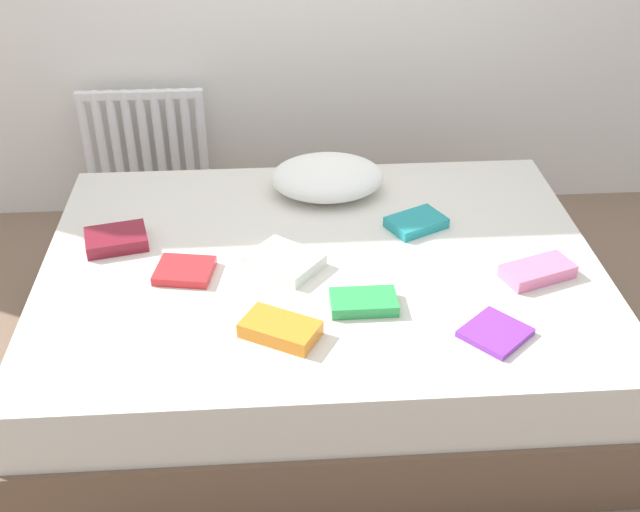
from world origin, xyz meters
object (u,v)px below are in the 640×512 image
object	(u,v)px
bed	(321,316)
textbook_red	(185,271)
textbook_green	(364,302)
textbook_maroon	(116,239)
radiator	(146,149)
textbook_white	(285,261)
textbook_purple	(495,333)
pillow	(327,177)
textbook_pink	(538,271)
textbook_orange	(280,329)
textbook_teal	(416,223)

from	to	relation	value
bed	textbook_red	bearing A→B (deg)	-172.24
textbook_green	textbook_maroon	bearing A→B (deg)	152.61
radiator	textbook_maroon	xyz separation A→B (m)	(0.03, -1.06, 0.14)
textbook_green	bed	bearing A→B (deg)	111.60
textbook_white	textbook_purple	bearing A→B (deg)	5.54
pillow	textbook_pink	bearing A→B (deg)	-44.00
textbook_maroon	textbook_red	bearing A→B (deg)	-51.47
radiator	pillow	bearing A→B (deg)	-40.81
textbook_maroon	textbook_orange	distance (m)	0.81
bed	textbook_green	distance (m)	0.42
textbook_maroon	textbook_white	bearing A→B (deg)	-29.93
textbook_purple	textbook_pink	size ratio (longest dim) A/B	0.75
bed	textbook_green	size ratio (longest dim) A/B	9.26
radiator	bed	bearing A→B (deg)	-57.41
bed	textbook_teal	size ratio (longest dim) A/B	9.65
textbook_red	textbook_purple	distance (m)	1.06
textbook_green	textbook_orange	xyz separation A→B (m)	(-0.27, -0.13, 0.01)
textbook_white	textbook_orange	world-z (taller)	textbook_orange
radiator	textbook_pink	bearing A→B (deg)	-42.28
textbook_purple	textbook_orange	size ratio (longest dim) A/B	0.79
textbook_teal	textbook_pink	distance (m)	0.50
textbook_teal	bed	bearing A→B (deg)	-179.43
textbook_maroon	pillow	bearing A→B (deg)	10.40
pillow	textbook_teal	world-z (taller)	pillow
textbook_white	textbook_orange	xyz separation A→B (m)	(-0.02, -0.38, 0.00)
textbook_maroon	textbook_pink	world-z (taller)	textbook_maroon
pillow	textbook_white	distance (m)	0.56
radiator	pillow	xyz separation A→B (m)	(0.83, -0.71, 0.19)
pillow	textbook_pink	size ratio (longest dim) A/B	1.86
pillow	textbook_orange	world-z (taller)	pillow
textbook_red	textbook_pink	size ratio (longest dim) A/B	0.78
textbook_white	pillow	bearing A→B (deg)	109.49
textbook_orange	radiator	bearing A→B (deg)	140.10
textbook_purple	textbook_pink	distance (m)	0.38
pillow	textbook_teal	bearing A→B (deg)	-42.87
textbook_green	textbook_purple	distance (m)	0.43
textbook_purple	textbook_orange	world-z (taller)	textbook_orange
textbook_green	textbook_orange	bearing A→B (deg)	-155.10
textbook_teal	textbook_white	distance (m)	0.56
pillow	textbook_red	distance (m)	0.77
textbook_purple	textbook_pink	xyz separation A→B (m)	(0.22, 0.30, 0.01)
textbook_maroon	textbook_pink	xyz separation A→B (m)	(1.47, -0.30, -0.00)
bed	textbook_maroon	bearing A→B (deg)	168.99
pillow	textbook_maroon	world-z (taller)	pillow
pillow	textbook_red	size ratio (longest dim) A/B	2.38
textbook_red	textbook_maroon	xyz separation A→B (m)	(-0.26, 0.21, 0.01)
radiator	textbook_green	distance (m)	1.74
radiator	textbook_maroon	distance (m)	1.07
bed	textbook_maroon	distance (m)	0.80
bed	textbook_pink	bearing A→B (deg)	-12.47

